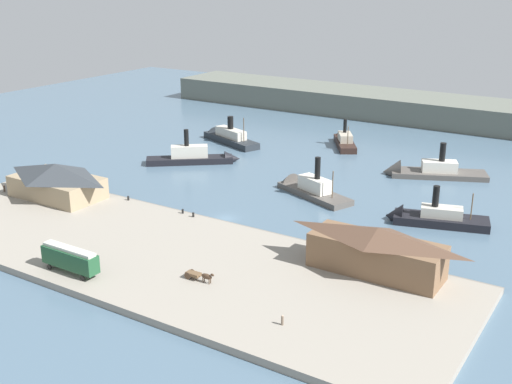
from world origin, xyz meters
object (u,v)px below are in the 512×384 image
ferry_moored_east (422,171)px  ferry_departing_north (199,157)px  street_tram (70,258)px  ferry_shed_east_terminal (57,180)px  pedestrian_at_waters_edge (282,320)px  ferry_shed_west_terminal (377,250)px  mooring_post_center_east (183,211)px  pedestrian_near_cart (4,188)px  mooring_post_center_west (128,198)px  ferry_moored_west (306,187)px  mooring_post_east (193,215)px  mooring_post_west (43,178)px  ferry_near_quay (428,217)px  ferry_approaching_west (226,137)px  ferry_mid_harbor (344,140)px  horse_cart (199,275)px

ferry_moored_east → ferry_departing_north: ferry_departing_north is taller
street_tram → ferry_departing_north: (-23.32, 64.88, -2.19)m
ferry_shed_east_terminal → pedestrian_at_waters_edge: ferry_shed_east_terminal is taller
ferry_departing_north → ferry_shed_west_terminal: bearing=-30.6°
ferry_shed_west_terminal → ferry_departing_north: size_ratio=1.00×
pedestrian_at_waters_edge → mooring_post_center_east: pedestrian_at_waters_edge is taller
pedestrian_near_cart → ferry_departing_north: (20.23, 44.53, -0.39)m
ferry_shed_east_terminal → street_tram: (30.66, -24.33, -1.27)m
mooring_post_center_west → mooring_post_center_east: bearing=0.0°
ferry_moored_west → ferry_moored_east: 32.14m
mooring_post_east → pedestrian_at_waters_edge: bearing=-36.3°
ferry_shed_west_terminal → mooring_post_east: 40.56m
mooring_post_west → mooring_post_center_east: 41.49m
ferry_near_quay → ferry_moored_east: bearing=110.5°
street_tram → ferry_shed_east_terminal: bearing=141.6°
pedestrian_at_waters_edge → ferry_departing_north: (-60.54, 60.74, -0.34)m
ferry_shed_west_terminal → ferry_near_quay: 28.84m
mooring_post_west → ferry_approaching_west: ferry_approaching_west is taller
mooring_post_west → ferry_moored_east: 91.06m
ferry_shed_east_terminal → pedestrian_at_waters_edge: 70.89m
ferry_departing_north → mooring_post_east: bearing=-54.3°
ferry_shed_east_terminal → street_tram: 39.16m
ferry_shed_west_terminal → ferry_mid_harbor: 85.88m
ferry_shed_west_terminal → mooring_post_center_east: 43.61m
pedestrian_at_waters_edge → mooring_post_center_west: 59.84m
ferry_shed_west_terminal → ferry_moored_west: ferry_moored_west is taller
pedestrian_near_cart → mooring_post_center_west: size_ratio=1.80×
horse_cart → mooring_post_center_west: 41.96m
mooring_post_west → pedestrian_at_waters_edge: bearing=-18.2°
mooring_post_center_west → mooring_post_west: size_ratio=1.00×
ferry_approaching_west → ferry_moored_west: bearing=-34.3°
mooring_post_center_west → mooring_post_east: 17.82m
mooring_post_west → ferry_shed_west_terminal: bearing=-2.8°
horse_cart → mooring_post_east: size_ratio=5.97×
mooring_post_west → ferry_moored_east: bearing=36.8°
horse_cart → mooring_post_center_west: bearing=148.3°
pedestrian_near_cart → ferry_moored_east: (73.42, 64.78, -0.81)m
horse_cart → mooring_post_center_east: horse_cart is taller
street_tram → mooring_post_west: street_tram is taller
mooring_post_east → ferry_mid_harbor: 71.61m
ferry_shed_east_terminal → ferry_moored_east: (60.54, 60.80, -3.87)m
pedestrian_at_waters_edge → ferry_near_quay: ferry_near_quay is taller
street_tram → ferry_moored_east: size_ratio=0.43×
pedestrian_at_waters_edge → pedestrian_near_cart: bearing=168.7°
ferry_mid_harbor → ferry_departing_north: bearing=-123.3°
street_tram → ferry_near_quay: bearing=53.2°
ferry_shed_west_terminal → ferry_near_quay: (-0.55, 28.57, -3.86)m
pedestrian_at_waters_edge → mooring_post_west: (-80.25, 26.44, -0.24)m
street_tram → ferry_mid_harbor: (1.07, 102.01, -2.36)m
pedestrian_near_cart → mooring_post_center_west: (27.22, 10.49, -0.29)m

